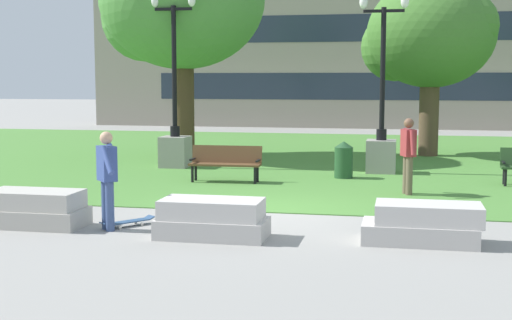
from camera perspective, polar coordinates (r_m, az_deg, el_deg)
The scene contains 15 objects.
ground_plane at distance 13.92m, azimuth 0.66°, elevation -4.26°, with size 140.00×140.00×0.00m, color gray.
grass_lawn at distance 23.72m, azimuth 5.26°, elevation 0.22°, with size 40.00×20.00×0.02m, color #4C8438.
concrete_block_center at distance 13.23m, azimuth -17.31°, elevation -3.77°, with size 1.80×0.90×0.64m.
concrete_block_left at distance 11.76m, azimuth -3.53°, elevation -4.75°, with size 1.80×0.90×0.64m.
concrete_block_right at distance 11.66m, azimuth 13.25°, elevation -5.02°, with size 1.86×0.90×0.64m.
person_skateboarder at distance 12.48m, azimuth -11.83°, elevation -1.14°, with size 0.73×1.16×1.71m.
skateboard at distance 12.86m, azimuth -10.23°, elevation -4.88°, with size 0.78×0.93×0.14m.
park_bench_near_left at distance 17.94m, azimuth -2.43°, elevation -0.09°, with size 1.81×0.57×0.90m.
lamp_post_right at distance 19.92m, azimuth 10.00°, elevation 1.86°, with size 1.32×0.80×4.90m.
lamp_post_left at distance 20.97m, azimuth -6.50°, elevation 2.23°, with size 1.32×0.80×5.07m.
tree_near_left at distance 24.67m, azimuth 13.70°, elevation 9.65°, with size 4.45×4.24×5.88m.
tree_far_left at distance 23.74m, azimuth -6.06°, elevation 12.52°, with size 5.63×5.36×7.44m.
trash_bin at distance 18.74m, azimuth 7.03°, elevation 0.04°, with size 0.49×0.49×0.96m.
person_bystander_near_lawn at distance 16.27m, azimuth 12.08°, elevation 0.66°, with size 0.36×0.85×1.71m.
building_facade_distant at distance 38.02m, azimuth 9.69°, elevation 9.94°, with size 31.03×1.03×9.86m.
Camera 1 is at (2.60, -13.43, 2.61)m, focal length 50.00 mm.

